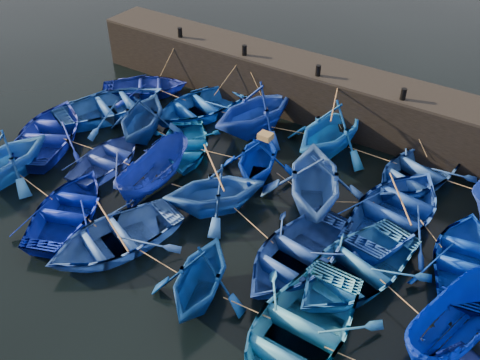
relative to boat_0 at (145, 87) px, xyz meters
The scene contains 34 objects.
ground 11.50m from the boat_0, 40.15° to the right, with size 120.00×120.00×0.00m, color black.
quay_wall 9.35m from the boat_0, 19.37° to the left, with size 26.00×2.50×2.50m, color black.
quay_top 9.55m from the boat_0, 19.37° to the left, with size 26.00×2.50×0.12m, color black.
bollard_0 3.35m from the boat_0, 70.22° to the left, with size 0.24×0.24×0.50m, color black.
bollard_1 5.79m from the boat_0, 24.57° to the left, with size 0.24×0.24×0.50m, color black.
bollard_2 9.37m from the boat_0, 13.99° to the left, with size 0.24×0.24×0.50m, color black.
bollard_3 13.20m from the boat_0, ahead, with size 0.24×0.24×0.50m, color black.
boat_0 is the anchor object (origin of this frame).
boat_1 3.68m from the boat_0, ahead, with size 3.80×5.31×1.10m, color #0E45B4.
boat_2 6.81m from the boat_0, ahead, with size 4.03×4.67×2.46m, color #1433A3.
boat_3 10.48m from the boat_0, ahead, with size 3.97×4.60×2.42m, color blue.
boat_4 14.46m from the boat_0, ahead, with size 3.67×5.13×1.06m, color navy.
boat_6 2.55m from the boat_0, 88.35° to the right, with size 3.95×5.52×1.15m, color #1A4999.
boat_7 4.12m from the boat_0, 49.26° to the right, with size 3.59×4.16×2.19m, color navy.
boat_8 6.06m from the boat_0, 31.66° to the right, with size 3.12×4.36×0.91m, color blue.
boat_9 9.24m from the boat_0, 17.81° to the right, with size 3.29×3.81×2.01m, color #002299.
boat_10 12.02m from the boat_0, 15.36° to the right, with size 4.18×4.85×2.55m, color #2B56AD.
boat_11 14.84m from the boat_0, ahead, with size 4.07×5.68×1.18m, color #123794.
boat_12 17.85m from the boat_0, 10.88° to the right, with size 3.43×4.79×0.99m, color #0430BE.
boat_13 5.93m from the boat_0, 94.82° to the right, with size 3.88×5.43×1.13m, color #14259F.
boat_14 6.48m from the boat_0, 62.47° to the right, with size 2.95×4.12×0.86m, color #2F48B9.
boat_15 8.09m from the boat_0, 45.68° to the right, with size 1.56×4.15×1.60m, color navy.
boat_16 10.24m from the boat_0, 33.25° to the right, with size 3.41×3.96×2.08m, color #1B4BA1.
boat_17 14.11m from the boat_0, 27.09° to the right, with size 3.68×5.14×1.07m, color navy.
boat_18 15.68m from the boat_0, 22.23° to the right, with size 3.84×5.36×1.11m, color blue.
boat_19 19.11m from the boat_0, 20.34° to the right, with size 1.66×4.41×1.71m, color #001BA2.
boat_20 8.79m from the boat_0, 89.06° to the right, with size 3.62×4.20×2.21m, color blue.
boat_21 10.02m from the boat_0, 65.04° to the right, with size 3.36×4.70×0.97m, color #04179D.
boat_22 11.46m from the boat_0, 53.80° to the right, with size 3.59×5.02×1.04m, color blue.
boat_23 14.22m from the boat_0, 41.25° to the right, with size 3.18×3.69×1.94m, color navy.
boat_24 16.91m from the boat_0, 33.17° to the right, with size 4.08×5.70×1.18m, color #297DCB.
wooden_crate 9.65m from the boat_0, 17.26° to the right, with size 0.54×0.44×0.25m, color olive.
mooring_ropes 9.26m from the boat_0, 15.67° to the right, with size 17.91×11.50×2.10m.
loose_oars 11.00m from the boat_0, 22.44° to the right, with size 10.14×11.89×1.44m.
Camera 1 is at (9.35, -10.86, 13.69)m, focal length 40.00 mm.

